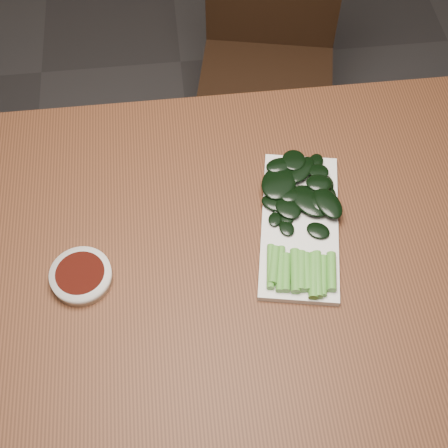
{
  "coord_description": "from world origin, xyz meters",
  "views": [
    {
      "loc": [
        -0.04,
        -0.59,
        1.76
      ],
      "look_at": [
        0.03,
        0.05,
        0.76
      ],
      "focal_mm": 50.0,
      "sensor_mm": 36.0,
      "label": 1
    }
  ],
  "objects_px": {
    "table": "(210,270)",
    "sauce_bowl": "(81,276)",
    "gai_lan": "(302,217)",
    "chair_far": "(268,55)",
    "serving_plate": "(300,225)"
  },
  "relations": [
    {
      "from": "table",
      "to": "sauce_bowl",
      "type": "relative_size",
      "value": 12.68
    },
    {
      "from": "sauce_bowl",
      "to": "table",
      "type": "bearing_deg",
      "value": 7.89
    },
    {
      "from": "table",
      "to": "gai_lan",
      "type": "height_order",
      "value": "gai_lan"
    },
    {
      "from": "chair_far",
      "to": "gai_lan",
      "type": "xyz_separation_m",
      "value": [
        -0.07,
        -0.76,
        0.29
      ]
    },
    {
      "from": "serving_plate",
      "to": "chair_far",
      "type": "bearing_deg",
      "value": 84.78
    },
    {
      "from": "sauce_bowl",
      "to": "gai_lan",
      "type": "distance_m",
      "value": 0.42
    },
    {
      "from": "table",
      "to": "sauce_bowl",
      "type": "height_order",
      "value": "sauce_bowl"
    },
    {
      "from": "sauce_bowl",
      "to": "serving_plate",
      "type": "distance_m",
      "value": 0.42
    },
    {
      "from": "chair_far",
      "to": "serving_plate",
      "type": "bearing_deg",
      "value": -83.13
    },
    {
      "from": "serving_plate",
      "to": "gai_lan",
      "type": "relative_size",
      "value": 1.04
    },
    {
      "from": "serving_plate",
      "to": "gai_lan",
      "type": "xyz_separation_m",
      "value": [
        0.0,
        0.01,
        0.02
      ]
    },
    {
      "from": "table",
      "to": "sauce_bowl",
      "type": "distance_m",
      "value": 0.25
    },
    {
      "from": "chair_far",
      "to": "gai_lan",
      "type": "bearing_deg",
      "value": -82.84
    },
    {
      "from": "sauce_bowl",
      "to": "serving_plate",
      "type": "height_order",
      "value": "sauce_bowl"
    },
    {
      "from": "chair_far",
      "to": "serving_plate",
      "type": "height_order",
      "value": "chair_far"
    }
  ]
}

